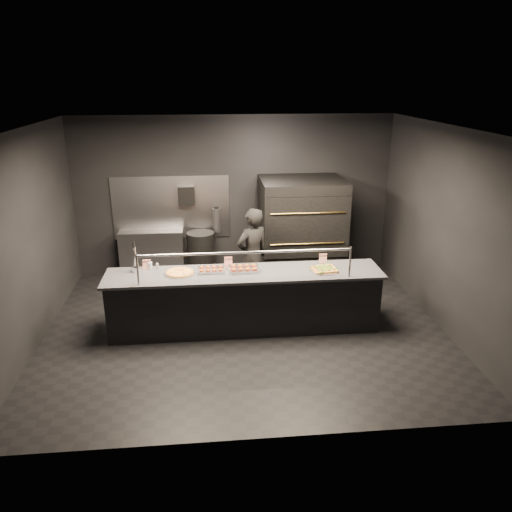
# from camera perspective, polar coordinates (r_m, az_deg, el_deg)

# --- Properties ---
(room) EXTENTS (6.04, 6.00, 3.00)m
(room) POSITION_cam_1_polar(r_m,az_deg,el_deg) (7.23, -1.59, 2.49)
(room) COLOR black
(room) RESTS_ON ground
(service_counter) EXTENTS (4.10, 0.78, 1.37)m
(service_counter) POSITION_cam_1_polar(r_m,az_deg,el_deg) (7.56, -1.31, -5.10)
(service_counter) COLOR black
(service_counter) RESTS_ON ground
(pizza_oven) EXTENTS (1.50, 1.23, 1.91)m
(pizza_oven) POSITION_cam_1_polar(r_m,az_deg,el_deg) (9.29, 5.17, 3.01)
(pizza_oven) COLOR black
(pizza_oven) RESTS_ON ground
(prep_shelf) EXTENTS (1.20, 0.35, 0.90)m
(prep_shelf) POSITION_cam_1_polar(r_m,az_deg,el_deg) (9.76, -11.78, 0.30)
(prep_shelf) COLOR #99999E
(prep_shelf) RESTS_ON ground
(towel_dispenser) EXTENTS (0.30, 0.20, 0.35)m
(towel_dispenser) POSITION_cam_1_polar(r_m,az_deg,el_deg) (9.47, -7.97, 6.87)
(towel_dispenser) COLOR black
(towel_dispenser) RESTS_ON room
(fire_extinguisher) EXTENTS (0.14, 0.14, 0.51)m
(fire_extinguisher) POSITION_cam_1_polar(r_m,az_deg,el_deg) (9.59, -4.53, 4.14)
(fire_extinguisher) COLOR #B2B2B7
(fire_extinguisher) RESTS_ON room
(beer_tap) EXTENTS (0.14, 0.19, 0.52)m
(beer_tap) POSITION_cam_1_polar(r_m,az_deg,el_deg) (7.57, -13.63, -0.67)
(beer_tap) COLOR silver
(beer_tap) RESTS_ON service_counter
(round_pizza) EXTENTS (0.47, 0.47, 0.03)m
(round_pizza) POSITION_cam_1_polar(r_m,az_deg,el_deg) (7.42, -8.71, -1.88)
(round_pizza) COLOR silver
(round_pizza) RESTS_ON service_counter
(slider_tray_a) EXTENTS (0.42, 0.32, 0.06)m
(slider_tray_a) POSITION_cam_1_polar(r_m,az_deg,el_deg) (7.45, -5.15, -1.55)
(slider_tray_a) COLOR silver
(slider_tray_a) RESTS_ON service_counter
(slider_tray_b) EXTENTS (0.53, 0.45, 0.07)m
(slider_tray_b) POSITION_cam_1_polar(r_m,az_deg,el_deg) (7.45, -1.39, -1.43)
(slider_tray_b) COLOR silver
(slider_tray_b) RESTS_ON service_counter
(square_pizza) EXTENTS (0.44, 0.44, 0.05)m
(square_pizza) POSITION_cam_1_polar(r_m,az_deg,el_deg) (7.51, 7.79, -1.51)
(square_pizza) COLOR silver
(square_pizza) RESTS_ON service_counter
(condiment_jar) EXTENTS (0.16, 0.07, 0.11)m
(condiment_jar) POSITION_cam_1_polar(r_m,az_deg,el_deg) (7.65, -11.77, -1.09)
(condiment_jar) COLOR silver
(condiment_jar) RESTS_ON service_counter
(tent_cards) EXTENTS (2.81, 0.04, 0.15)m
(tent_cards) POSITION_cam_1_polar(r_m,az_deg,el_deg) (7.60, -2.58, -0.62)
(tent_cards) COLOR white
(tent_cards) RESTS_ON service_counter
(trash_bin) EXTENTS (0.53, 0.53, 0.88)m
(trash_bin) POSITION_cam_1_polar(r_m,az_deg,el_deg) (9.58, -6.28, 0.15)
(trash_bin) COLOR black
(trash_bin) RESTS_ON ground
(worker) EXTENTS (0.72, 0.63, 1.64)m
(worker) POSITION_cam_1_polar(r_m,az_deg,el_deg) (8.32, -0.42, -0.01)
(worker) COLOR black
(worker) RESTS_ON ground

